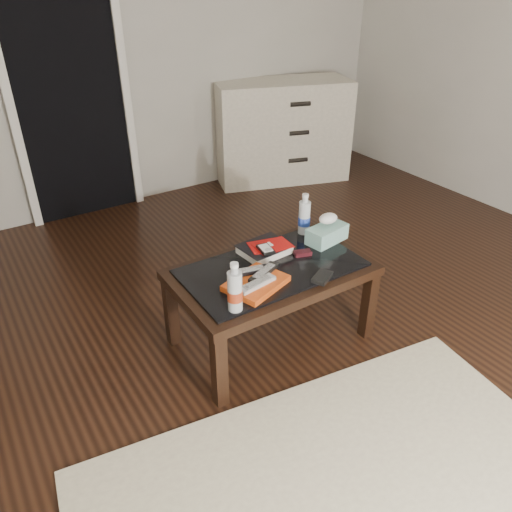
{
  "coord_description": "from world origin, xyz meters",
  "views": [
    {
      "loc": [
        -1.29,
        -1.46,
        1.79
      ],
      "look_at": [
        -0.15,
        0.31,
        0.55
      ],
      "focal_mm": 35.0,
      "sensor_mm": 36.0,
      "label": 1
    }
  ],
  "objects_px": {
    "water_bottle_left": "(235,287)",
    "water_bottle_right": "(304,214)",
    "tissue_box": "(327,234)",
    "dresser": "(282,131)",
    "textbook": "(264,249)",
    "coffee_table": "(271,277)"
  },
  "relations": [
    {
      "from": "water_bottle_right",
      "to": "coffee_table",
      "type": "bearing_deg",
      "value": -150.21
    },
    {
      "from": "dresser",
      "to": "textbook",
      "type": "xyz_separation_m",
      "value": [
        -1.38,
        -1.79,
        0.03
      ]
    },
    {
      "from": "dresser",
      "to": "tissue_box",
      "type": "bearing_deg",
      "value": -100.82
    },
    {
      "from": "water_bottle_left",
      "to": "water_bottle_right",
      "type": "distance_m",
      "value": 0.81
    },
    {
      "from": "tissue_box",
      "to": "dresser",
      "type": "bearing_deg",
      "value": 51.31
    },
    {
      "from": "textbook",
      "to": "tissue_box",
      "type": "distance_m",
      "value": 0.37
    },
    {
      "from": "water_bottle_left",
      "to": "tissue_box",
      "type": "height_order",
      "value": "water_bottle_left"
    },
    {
      "from": "water_bottle_left",
      "to": "dresser",
      "type": "bearing_deg",
      "value": 50.34
    },
    {
      "from": "dresser",
      "to": "water_bottle_left",
      "type": "xyz_separation_m",
      "value": [
        -1.77,
        -2.13,
        0.13
      ]
    },
    {
      "from": "textbook",
      "to": "tissue_box",
      "type": "xyz_separation_m",
      "value": [
        0.36,
        -0.08,
        0.02
      ]
    },
    {
      "from": "dresser",
      "to": "textbook",
      "type": "bearing_deg",
      "value": -109.78
    },
    {
      "from": "dresser",
      "to": "textbook",
      "type": "relative_size",
      "value": 5.18
    },
    {
      "from": "water_bottle_left",
      "to": "water_bottle_right",
      "type": "height_order",
      "value": "same"
    },
    {
      "from": "textbook",
      "to": "water_bottle_left",
      "type": "bearing_deg",
      "value": -143.35
    },
    {
      "from": "textbook",
      "to": "tissue_box",
      "type": "relative_size",
      "value": 1.09
    },
    {
      "from": "dresser",
      "to": "tissue_box",
      "type": "distance_m",
      "value": 2.13
    },
    {
      "from": "coffee_table",
      "to": "dresser",
      "type": "bearing_deg",
      "value": 53.38
    },
    {
      "from": "dresser",
      "to": "coffee_table",
      "type": "bearing_deg",
      "value": -108.68
    },
    {
      "from": "water_bottle_left",
      "to": "water_bottle_right",
      "type": "relative_size",
      "value": 1.0
    },
    {
      "from": "dresser",
      "to": "water_bottle_right",
      "type": "relative_size",
      "value": 5.44
    },
    {
      "from": "coffee_table",
      "to": "textbook",
      "type": "xyz_separation_m",
      "value": [
        0.05,
        0.14,
        0.09
      ]
    },
    {
      "from": "water_bottle_left",
      "to": "textbook",
      "type": "bearing_deg",
      "value": 41.79
    }
  ]
}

